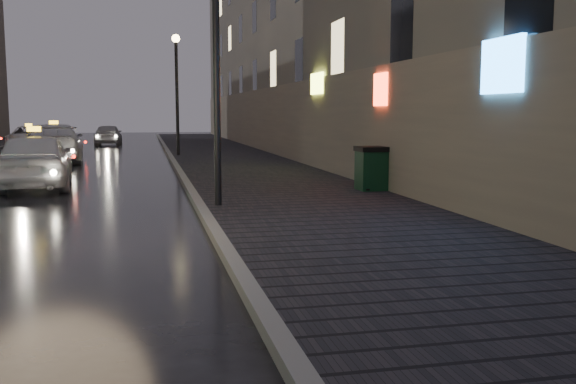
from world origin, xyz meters
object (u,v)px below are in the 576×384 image
(trash_bin, at_px, (371,168))
(car_far, at_px, (108,135))
(taxi_mid, at_px, (55,143))
(lamp_far, at_px, (177,79))
(taxi_far, at_px, (29,138))
(taxi_near, at_px, (35,160))
(lamp_near, at_px, (216,39))

(trash_bin, relative_size, car_far, 0.28)
(trash_bin, xyz_separation_m, taxi_mid, (-9.00, 12.87, 0.09))
(lamp_far, xyz_separation_m, trash_bin, (3.95, -14.25, -2.80))
(taxi_far, bearing_deg, taxi_mid, -80.44)
(lamp_far, relative_size, taxi_near, 1.18)
(lamp_far, bearing_deg, lamp_near, -90.00)
(taxi_mid, xyz_separation_m, taxi_far, (-2.62, 10.03, -0.14))
(lamp_near, height_order, taxi_near, lamp_near)
(taxi_near, relative_size, car_far, 1.17)
(lamp_far, height_order, taxi_near, lamp_far)
(taxi_mid, xyz_separation_m, car_far, (1.40, 13.71, -0.13))
(lamp_far, height_order, taxi_far, lamp_far)
(lamp_near, distance_m, trash_bin, 5.15)
(lamp_near, relative_size, car_far, 1.37)
(lamp_far, xyz_separation_m, taxi_near, (-4.33, -10.78, -2.72))
(lamp_near, xyz_separation_m, taxi_mid, (-5.05, 14.63, -2.71))
(lamp_near, height_order, trash_bin, lamp_near)
(trash_bin, xyz_separation_m, taxi_near, (-8.28, 3.46, 0.07))
(trash_bin, bearing_deg, car_far, 105.28)
(lamp_near, height_order, taxi_far, lamp_near)
(taxi_mid, bearing_deg, car_far, -100.44)
(lamp_far, bearing_deg, taxi_near, -111.89)
(lamp_far, height_order, taxi_mid, lamp_far)
(lamp_near, relative_size, taxi_mid, 0.98)
(lamp_far, relative_size, car_far, 1.37)
(taxi_mid, bearing_deg, lamp_far, -169.40)
(taxi_mid, bearing_deg, lamp_near, 104.42)
(lamp_far, relative_size, trash_bin, 4.95)
(taxi_far, bearing_deg, trash_bin, -68.19)
(lamp_near, relative_size, trash_bin, 4.95)
(lamp_near, relative_size, lamp_far, 1.00)
(trash_bin, relative_size, taxi_far, 0.23)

